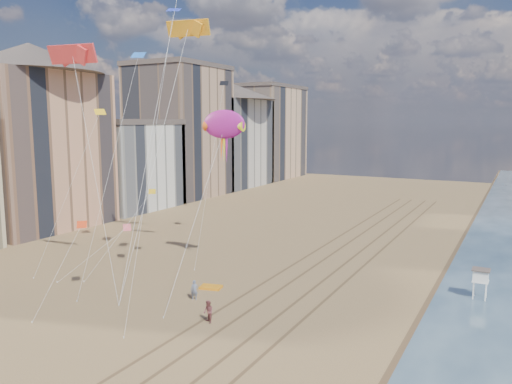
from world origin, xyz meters
TOP-DOWN VIEW (x-y plane):
  - wet_sand at (19.00, 40.00)m, footprint 260.00×260.00m
  - tracks at (2.55, 30.00)m, footprint 7.68×120.00m
  - buildings at (-45.73, 65.59)m, footprint 34.72×131.35m
  - lifeguard_stand at (18.89, 31.79)m, footprint 1.59×1.59m
  - grounded_kite at (-5.08, 22.15)m, footprint 2.37×1.80m
  - show_kite at (-6.42, 27.01)m, footprint 4.79×7.15m
  - kite_flyer_a at (-4.66, 18.73)m, footprint 0.80×0.68m
  - kite_flyer_b at (-0.49, 14.83)m, footprint 1.17×1.11m
  - parafoils at (-12.16, 22.89)m, footprint 12.43×11.07m
  - small_kites at (-14.38, 23.68)m, footprint 18.98×22.85m

SIDE VIEW (x-z plane):
  - wet_sand at x=19.00m, z-range 0.00..0.00m
  - tracks at x=2.55m, z-range 0.00..0.01m
  - grounded_kite at x=-5.08m, z-range 0.00..0.24m
  - kite_flyer_a at x=-4.66m, z-range 0.00..1.88m
  - kite_flyer_b at x=-0.49m, z-range 0.00..1.91m
  - lifeguard_stand at x=18.89m, z-range 0.78..3.64m
  - buildings at x=-45.73m, z-range -0.95..28.05m
  - show_kite at x=-6.42m, z-range 6.12..26.38m
  - small_kites at x=-14.38m, z-range 6.27..28.72m
  - parafoils at x=-12.16m, z-range 21.84..35.00m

